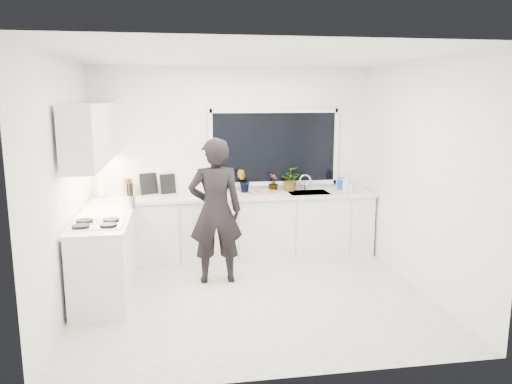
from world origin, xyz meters
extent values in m
cube|color=beige|center=(0.00, 0.00, -0.01)|extent=(4.00, 3.50, 0.02)
cube|color=white|center=(0.00, 1.76, 1.35)|extent=(4.00, 0.02, 2.70)
cube|color=white|center=(-2.01, 0.00, 1.35)|extent=(0.02, 3.50, 2.70)
cube|color=white|center=(2.01, 0.00, 1.35)|extent=(0.02, 3.50, 2.70)
cube|color=white|center=(0.00, 0.00, 2.71)|extent=(4.00, 3.50, 0.02)
cube|color=black|center=(0.60, 1.73, 1.55)|extent=(1.80, 0.02, 1.00)
cube|color=white|center=(0.00, 1.45, 0.44)|extent=(3.92, 0.58, 0.88)
cube|color=white|center=(-1.67, 0.35, 0.44)|extent=(0.58, 1.60, 0.88)
cube|color=silver|center=(0.00, 1.44, 0.90)|extent=(3.94, 0.62, 0.04)
cube|color=silver|center=(-1.67, 0.35, 0.90)|extent=(0.62, 1.60, 0.04)
cube|color=white|center=(-1.79, 0.70, 1.85)|extent=(0.34, 2.10, 0.70)
cube|color=silver|center=(1.05, 1.45, 0.87)|extent=(0.58, 0.42, 0.14)
cylinder|color=silver|center=(1.05, 1.65, 1.03)|extent=(0.03, 0.03, 0.22)
cube|color=black|center=(-1.69, 0.00, 0.94)|extent=(0.56, 0.48, 0.03)
imported|color=black|center=(-0.37, 0.55, 0.90)|extent=(0.66, 0.44, 1.80)
cube|color=#B5B5BA|center=(0.40, 1.42, 0.94)|extent=(0.44, 0.34, 0.03)
cube|color=red|center=(0.40, 1.42, 0.95)|extent=(0.40, 0.30, 0.01)
cylinder|color=#1342BB|center=(1.61, 1.61, 0.98)|extent=(0.15, 0.15, 0.13)
cylinder|color=white|center=(-1.85, 1.55, 1.05)|extent=(0.13, 0.13, 0.26)
cube|color=olive|center=(-1.49, 1.59, 1.03)|extent=(0.16, 0.14, 0.22)
cylinder|color=#ADADB1|center=(-1.40, 0.80, 1.00)|extent=(0.16, 0.16, 0.16)
cube|color=black|center=(-0.95, 1.69, 1.06)|extent=(0.21, 0.09, 0.28)
cube|color=black|center=(-1.21, 1.69, 1.07)|extent=(0.24, 0.11, 0.30)
imported|color=#26662D|center=(-0.23, 1.61, 1.07)|extent=(0.18, 0.19, 0.30)
imported|color=#26662D|center=(0.13, 1.61, 1.08)|extent=(0.19, 0.16, 0.33)
imported|color=#26662D|center=(0.56, 1.61, 1.05)|extent=(0.20, 0.20, 0.26)
imported|color=#26662D|center=(0.80, 1.61, 1.09)|extent=(0.36, 0.39, 0.34)
imported|color=#D8BF66|center=(1.56, 1.30, 1.06)|extent=(0.14, 0.14, 0.27)
imported|color=#D8BF66|center=(1.62, 1.30, 1.02)|extent=(0.13, 0.13, 0.21)
camera|label=1|loc=(-0.83, -5.40, 2.26)|focal=35.00mm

